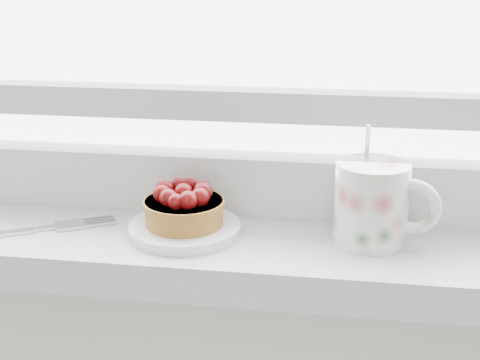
% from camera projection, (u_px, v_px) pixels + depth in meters
% --- Properties ---
extents(saucer, '(0.12, 0.12, 0.01)m').
position_uv_depth(saucer, '(185.00, 229.00, 0.74)').
color(saucer, white).
rests_on(saucer, windowsill).
extents(raspberry_tart, '(0.09, 0.09, 0.05)m').
position_uv_depth(raspberry_tart, '(184.00, 206.00, 0.73)').
color(raspberry_tart, brown).
rests_on(raspberry_tart, saucer).
extents(floral_mug, '(0.12, 0.09, 0.13)m').
position_uv_depth(floral_mug, '(374.00, 202.00, 0.71)').
color(floral_mug, silver).
rests_on(floral_mug, windowsill).
extents(fork, '(0.19, 0.12, 0.00)m').
position_uv_depth(fork, '(19.00, 232.00, 0.74)').
color(fork, silver).
rests_on(fork, windowsill).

